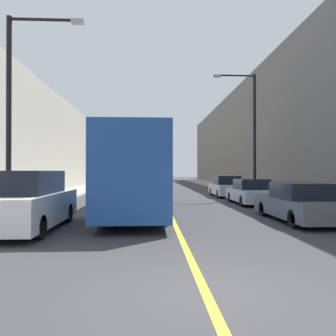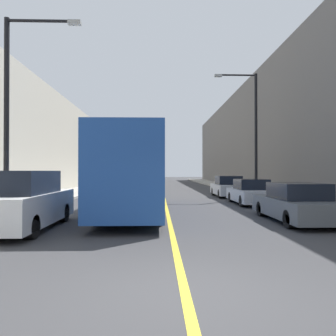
{
  "view_description": "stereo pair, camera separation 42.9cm",
  "coord_description": "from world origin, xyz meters",
  "px_view_note": "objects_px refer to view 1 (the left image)",
  "views": [
    {
      "loc": [
        -0.85,
        -5.05,
        1.89
      ],
      "look_at": [
        0.17,
        14.61,
        2.07
      ],
      "focal_mm": 35.0,
      "sensor_mm": 36.0,
      "label": 1
    },
    {
      "loc": [
        -0.42,
        -5.06,
        1.89
      ],
      "look_at": [
        0.17,
        14.61,
        2.07
      ],
      "focal_mm": 35.0,
      "sensor_mm": 36.0,
      "label": 2
    }
  ],
  "objects_px": {
    "car_right_mid": "(250,193)",
    "car_right_far": "(226,187)",
    "car_right_near": "(299,204)",
    "bus": "(138,172)",
    "street_lamp_right": "(251,127)",
    "street_lamp_left": "(16,101)",
    "parked_suv_left": "(29,203)"
  },
  "relations": [
    {
      "from": "car_right_far",
      "to": "car_right_near",
      "type": "bearing_deg",
      "value": -89.91
    },
    {
      "from": "car_right_far",
      "to": "car_right_mid",
      "type": "bearing_deg",
      "value": -88.73
    },
    {
      "from": "street_lamp_left",
      "to": "car_right_near",
      "type": "bearing_deg",
      "value": -4.42
    },
    {
      "from": "street_lamp_left",
      "to": "car_right_far",
      "type": "bearing_deg",
      "value": 45.66
    },
    {
      "from": "car_right_mid",
      "to": "car_right_far",
      "type": "xyz_separation_m",
      "value": [
        -0.12,
        5.43,
        0.04
      ]
    },
    {
      "from": "car_right_near",
      "to": "street_lamp_right",
      "type": "relative_size",
      "value": 0.56
    },
    {
      "from": "parked_suv_left",
      "to": "car_right_mid",
      "type": "xyz_separation_m",
      "value": [
        9.55,
        7.71,
        -0.23
      ]
    },
    {
      "from": "parked_suv_left",
      "to": "car_right_near",
      "type": "xyz_separation_m",
      "value": [
        9.45,
        1.34,
        -0.22
      ]
    },
    {
      "from": "bus",
      "to": "street_lamp_left",
      "type": "xyz_separation_m",
      "value": [
        -4.58,
        -2.39,
        2.75
      ]
    },
    {
      "from": "bus",
      "to": "street_lamp_right",
      "type": "xyz_separation_m",
      "value": [
        7.51,
        7.02,
        3.13
      ]
    },
    {
      "from": "parked_suv_left",
      "to": "street_lamp_right",
      "type": "height_order",
      "value": "street_lamp_right"
    },
    {
      "from": "street_lamp_left",
      "to": "car_right_mid",
      "type": "bearing_deg",
      "value": 27.06
    },
    {
      "from": "car_right_far",
      "to": "street_lamp_right",
      "type": "xyz_separation_m",
      "value": [
        1.37,
        -1.56,
        4.28
      ]
    },
    {
      "from": "street_lamp_left",
      "to": "street_lamp_right",
      "type": "bearing_deg",
      "value": 37.89
    },
    {
      "from": "car_right_near",
      "to": "car_right_mid",
      "type": "relative_size",
      "value": 1.1
    },
    {
      "from": "car_right_mid",
      "to": "street_lamp_right",
      "type": "distance_m",
      "value": 5.93
    },
    {
      "from": "parked_suv_left",
      "to": "street_lamp_left",
      "type": "height_order",
      "value": "street_lamp_left"
    },
    {
      "from": "bus",
      "to": "car_right_far",
      "type": "bearing_deg",
      "value": 54.4
    },
    {
      "from": "parked_suv_left",
      "to": "street_lamp_left",
      "type": "bearing_deg",
      "value": 120.78
    },
    {
      "from": "bus",
      "to": "car_right_far",
      "type": "height_order",
      "value": "bus"
    },
    {
      "from": "car_right_far",
      "to": "street_lamp_right",
      "type": "distance_m",
      "value": 4.75
    },
    {
      "from": "car_right_near",
      "to": "car_right_mid",
      "type": "distance_m",
      "value": 6.37
    },
    {
      "from": "car_right_near",
      "to": "car_right_mid",
      "type": "height_order",
      "value": "car_right_near"
    },
    {
      "from": "parked_suv_left",
      "to": "car_right_near",
      "type": "relative_size",
      "value": 1.04
    },
    {
      "from": "car_right_near",
      "to": "car_right_mid",
      "type": "bearing_deg",
      "value": 89.08
    },
    {
      "from": "parked_suv_left",
      "to": "car_right_far",
      "type": "bearing_deg",
      "value": 54.35
    },
    {
      "from": "car_right_mid",
      "to": "street_lamp_left",
      "type": "distance_m",
      "value": 12.8
    },
    {
      "from": "street_lamp_right",
      "to": "parked_suv_left",
      "type": "bearing_deg",
      "value": -132.99
    },
    {
      "from": "street_lamp_left",
      "to": "street_lamp_right",
      "type": "relative_size",
      "value": 0.91
    },
    {
      "from": "street_lamp_right",
      "to": "car_right_far",
      "type": "bearing_deg",
      "value": 131.27
    },
    {
      "from": "bus",
      "to": "street_lamp_right",
      "type": "relative_size",
      "value": 1.4
    },
    {
      "from": "car_right_far",
      "to": "street_lamp_left",
      "type": "height_order",
      "value": "street_lamp_left"
    }
  ]
}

